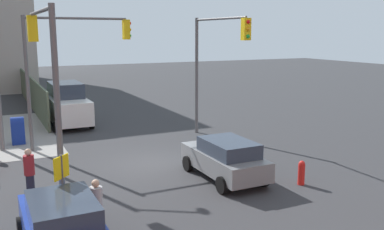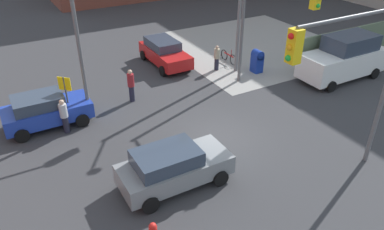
{
  "view_description": "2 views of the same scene",
  "coord_description": "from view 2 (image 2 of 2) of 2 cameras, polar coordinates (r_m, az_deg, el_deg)",
  "views": [
    {
      "loc": [
        -17.11,
        6.33,
        5.69
      ],
      "look_at": [
        -1.25,
        -1.4,
        2.29
      ],
      "focal_mm": 40.0,
      "sensor_mm": 36.0,
      "label": 1
    },
    {
      "loc": [
        -7.95,
        -11.86,
        9.49
      ],
      "look_at": [
        -1.89,
        -1.13,
        2.3
      ],
      "focal_mm": 35.0,
      "sensor_mm": 36.0,
      "label": 2
    }
  ],
  "objects": [
    {
      "name": "pedestrian_crossing",
      "position": [
        19.98,
        -9.27,
        4.54
      ],
      "size": [
        0.36,
        0.36,
        1.81
      ],
      "rotation": [
        0.0,
        0.0,
        2.86
      ],
      "color": "maroon",
      "rests_on": "ground"
    },
    {
      "name": "warning_sign_two_way",
      "position": [
        18.43,
        -18.66,
        3.38
      ],
      "size": [
        0.48,
        0.48,
        2.4
      ],
      "color": "#4C4C4C",
      "rests_on": "ground"
    },
    {
      "name": "sedan_red",
      "position": [
        24.5,
        -4.23,
        9.53
      ],
      "size": [
        2.02,
        4.43,
        1.62
      ],
      "color": "#B21919",
      "rests_on": "ground"
    },
    {
      "name": "sedan_gray",
      "position": [
        14.01,
        -2.9,
        -7.86
      ],
      "size": [
        4.22,
        2.02,
        1.62
      ],
      "color": "slate",
      "rests_on": "ground"
    },
    {
      "name": "traffic_signal_se_corner",
      "position": [
        13.66,
        23.73,
        6.78
      ],
      "size": [
        5.33,
        0.36,
        6.5
      ],
      "color": "#59595B",
      "rests_on": "ground"
    },
    {
      "name": "pedestrian_waiting",
      "position": [
        23.65,
        3.8,
        8.74
      ],
      "size": [
        0.36,
        0.36,
        1.61
      ],
      "rotation": [
        0.0,
        0.0,
        4.33
      ],
      "color": "#9E937A",
      "rests_on": "ground"
    },
    {
      "name": "ground_plane",
      "position": [
        17.14,
        3.65,
        -3.41
      ],
      "size": [
        120.0,
        120.0,
        0.0
      ],
      "primitive_type": "plane",
      "color": "#333335"
    },
    {
      "name": "mailbox_blue",
      "position": [
        23.68,
        9.9,
        8.19
      ],
      "size": [
        0.56,
        0.64,
        1.43
      ],
      "color": "navy",
      "rests_on": "ground"
    },
    {
      "name": "bicycle_leaning_on_fence",
      "position": [
        25.1,
        5.61,
        8.77
      ],
      "size": [
        0.05,
        1.75,
        0.97
      ],
      "color": "black",
      "rests_on": "ground"
    },
    {
      "name": "van_white_delivery",
      "position": [
        24.06,
        22.13,
        8.06
      ],
      "size": [
        5.4,
        2.32,
        2.62
      ],
      "color": "white",
      "rests_on": "ground"
    },
    {
      "name": "pedestrian_walking_north",
      "position": [
        18.0,
        -18.9,
        -0.09
      ],
      "size": [
        0.36,
        0.36,
        1.69
      ],
      "rotation": [
        0.0,
        0.0,
        3.59
      ],
      "color": "#B2B2B7",
      "rests_on": "ground"
    },
    {
      "name": "hatchback_blue",
      "position": [
        18.87,
        -21.45,
        0.73
      ],
      "size": [
        3.97,
        2.02,
        1.62
      ],
      "color": "#1E389E",
      "rests_on": "ground"
    },
    {
      "name": "sidewalk_corner",
      "position": [
        28.5,
        9.23,
        10.45
      ],
      "size": [
        12.0,
        12.0,
        0.01
      ],
      "primitive_type": "cube",
      "color": "gray",
      "rests_on": "ground"
    },
    {
      "name": "bicycle_at_crosswalk",
      "position": [
        20.09,
        -22.8,
        0.64
      ],
      "size": [
        1.75,
        0.05,
        0.97
      ],
      "color": "black",
      "rests_on": "ground"
    },
    {
      "name": "traffic_signal_ne_corner",
      "position": [
        19.61,
        11.54,
        15.31
      ],
      "size": [
        0.36,
        5.3,
        6.5
      ],
      "color": "#59595B",
      "rests_on": "ground"
    },
    {
      "name": "traffic_signal_nw_corner",
      "position": [
        17.95,
        -10.56,
        14.1
      ],
      "size": [
        5.57,
        0.36,
        6.5
      ],
      "color": "#59595B",
      "rests_on": "ground"
    }
  ]
}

